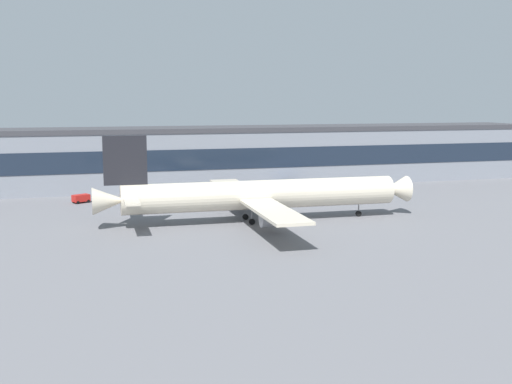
{
  "coord_description": "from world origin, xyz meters",
  "views": [
    {
      "loc": [
        -37.11,
        -104.4,
        22.48
      ],
      "look_at": [
        -4.54,
        7.81,
        5.0
      ],
      "focal_mm": 43.19,
      "sensor_mm": 36.0,
      "label": 1
    }
  ],
  "objects_px": {
    "airliner": "(257,195)",
    "belt_loader": "(292,185)",
    "baggage_tug": "(81,198)",
    "crew_van": "(239,188)"
  },
  "relations": [
    {
      "from": "baggage_tug",
      "to": "belt_loader",
      "type": "xyz_separation_m",
      "value": [
        51.82,
        6.52,
        0.07
      ]
    },
    {
      "from": "airliner",
      "to": "baggage_tug",
      "type": "relative_size",
      "value": 14.69
    },
    {
      "from": "belt_loader",
      "to": "airliner",
      "type": "bearing_deg",
      "value": -118.32
    },
    {
      "from": "airliner",
      "to": "baggage_tug",
      "type": "distance_m",
      "value": 44.5
    },
    {
      "from": "airliner",
      "to": "belt_loader",
      "type": "height_order",
      "value": "airliner"
    },
    {
      "from": "airliner",
      "to": "crew_van",
      "type": "xyz_separation_m",
      "value": [
        5.29,
        34.0,
        -3.62
      ]
    },
    {
      "from": "airliner",
      "to": "baggage_tug",
      "type": "xyz_separation_m",
      "value": [
        -31.49,
        31.18,
        -4.0
      ]
    },
    {
      "from": "baggage_tug",
      "to": "belt_loader",
      "type": "relative_size",
      "value": 0.65
    },
    {
      "from": "airliner",
      "to": "baggage_tug",
      "type": "height_order",
      "value": "airliner"
    },
    {
      "from": "baggage_tug",
      "to": "crew_van",
      "type": "bearing_deg",
      "value": 4.37
    }
  ]
}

